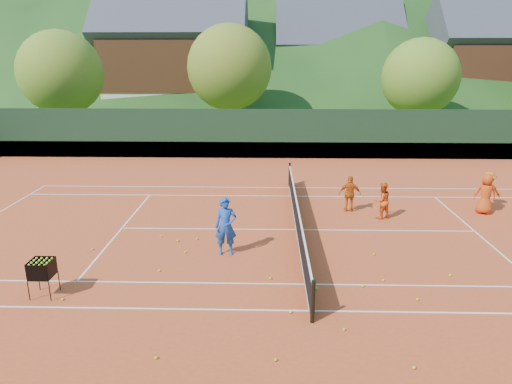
{
  "coord_description": "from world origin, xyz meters",
  "views": [
    {
      "loc": [
        -1.09,
        -15.48,
        6.1
      ],
      "look_at": [
        -1.48,
        0.0,
        1.44
      ],
      "focal_mm": 32.0,
      "sensor_mm": 36.0,
      "label": 1
    }
  ],
  "objects_px": {
    "coach": "(226,226)",
    "tennis_net": "(297,217)",
    "ball_hopper": "(42,269)",
    "student_c": "(486,194)",
    "chalet_left": "(176,60)",
    "chalet_mid": "(336,66)",
    "student_d": "(487,190)",
    "student_b": "(350,194)",
    "chalet_right": "(490,64)",
    "student_a": "(382,201)"
  },
  "relations": [
    {
      "from": "coach",
      "to": "tennis_net",
      "type": "height_order",
      "value": "coach"
    },
    {
      "from": "tennis_net",
      "to": "ball_hopper",
      "type": "xyz_separation_m",
      "value": [
        -6.93,
        -4.89,
        0.25
      ]
    },
    {
      "from": "student_c",
      "to": "chalet_left",
      "type": "bearing_deg",
      "value": -44.13
    },
    {
      "from": "coach",
      "to": "chalet_mid",
      "type": "height_order",
      "value": "chalet_mid"
    },
    {
      "from": "chalet_left",
      "to": "chalet_mid",
      "type": "height_order",
      "value": "chalet_left"
    },
    {
      "from": "student_d",
      "to": "chalet_mid",
      "type": "bearing_deg",
      "value": -67.04
    },
    {
      "from": "student_b",
      "to": "ball_hopper",
      "type": "xyz_separation_m",
      "value": [
        -9.17,
        -6.99,
        0.01
      ]
    },
    {
      "from": "student_d",
      "to": "ball_hopper",
      "type": "bearing_deg",
      "value": 46.33
    },
    {
      "from": "student_c",
      "to": "ball_hopper",
      "type": "relative_size",
      "value": 1.62
    },
    {
      "from": "coach",
      "to": "ball_hopper",
      "type": "xyz_separation_m",
      "value": [
        -4.55,
        -2.73,
        -0.19
      ]
    },
    {
      "from": "chalet_right",
      "to": "student_d",
      "type": "bearing_deg",
      "value": -113.78
    },
    {
      "from": "student_b",
      "to": "student_c",
      "type": "xyz_separation_m",
      "value": [
        5.33,
        -0.12,
        0.07
      ]
    },
    {
      "from": "student_a",
      "to": "ball_hopper",
      "type": "relative_size",
      "value": 1.43
    },
    {
      "from": "ball_hopper",
      "to": "student_a",
      "type": "bearing_deg",
      "value": 31.16
    },
    {
      "from": "chalet_mid",
      "to": "chalet_right",
      "type": "height_order",
      "value": "chalet_right"
    },
    {
      "from": "student_c",
      "to": "chalet_mid",
      "type": "distance_m",
      "value": 32.32
    },
    {
      "from": "student_b",
      "to": "ball_hopper",
      "type": "distance_m",
      "value": 11.53
    },
    {
      "from": "student_c",
      "to": "student_d",
      "type": "relative_size",
      "value": 1.06
    },
    {
      "from": "coach",
      "to": "chalet_left",
      "type": "xyz_separation_m",
      "value": [
        -7.62,
        32.16,
        4.68
      ]
    },
    {
      "from": "ball_hopper",
      "to": "student_c",
      "type": "bearing_deg",
      "value": 25.36
    },
    {
      "from": "student_c",
      "to": "tennis_net",
      "type": "bearing_deg",
      "value": 28.48
    },
    {
      "from": "student_a",
      "to": "student_c",
      "type": "bearing_deg",
      "value": 166.03
    },
    {
      "from": "student_d",
      "to": "student_a",
      "type": "bearing_deg",
      "value": 35.91
    },
    {
      "from": "chalet_right",
      "to": "tennis_net",
      "type": "bearing_deg",
      "value": -123.69
    },
    {
      "from": "student_c",
      "to": "chalet_left",
      "type": "xyz_separation_m",
      "value": [
        -17.57,
        28.01,
        4.82
      ]
    },
    {
      "from": "ball_hopper",
      "to": "chalet_right",
      "type": "bearing_deg",
      "value": 52.34
    },
    {
      "from": "chalet_mid",
      "to": "chalet_right",
      "type": "relative_size",
      "value": 1.06
    },
    {
      "from": "student_d",
      "to": "tennis_net",
      "type": "distance_m",
      "value": 8.42
    },
    {
      "from": "ball_hopper",
      "to": "chalet_right",
      "type": "distance_m",
      "value": 44.3
    },
    {
      "from": "chalet_left",
      "to": "chalet_mid",
      "type": "bearing_deg",
      "value": 14.04
    },
    {
      "from": "ball_hopper",
      "to": "student_d",
      "type": "bearing_deg",
      "value": 26.97
    },
    {
      "from": "student_c",
      "to": "chalet_mid",
      "type": "xyz_separation_m",
      "value": [
        -1.57,
        32.01,
        4.16
      ]
    },
    {
      "from": "student_b",
      "to": "student_a",
      "type": "bearing_deg",
      "value": 150.22
    },
    {
      "from": "chalet_mid",
      "to": "chalet_left",
      "type": "bearing_deg",
      "value": -165.96
    },
    {
      "from": "chalet_left",
      "to": "chalet_right",
      "type": "relative_size",
      "value": 1.16
    },
    {
      "from": "student_c",
      "to": "tennis_net",
      "type": "height_order",
      "value": "student_c"
    },
    {
      "from": "student_d",
      "to": "chalet_right",
      "type": "relative_size",
      "value": 0.13
    },
    {
      "from": "student_d",
      "to": "tennis_net",
      "type": "relative_size",
      "value": 0.13
    },
    {
      "from": "ball_hopper",
      "to": "chalet_mid",
      "type": "height_order",
      "value": "chalet_mid"
    },
    {
      "from": "student_a",
      "to": "chalet_mid",
      "type": "height_order",
      "value": "chalet_mid"
    },
    {
      "from": "student_c",
      "to": "ball_hopper",
      "type": "xyz_separation_m",
      "value": [
        -14.5,
        -6.87,
        -0.06
      ]
    },
    {
      "from": "coach",
      "to": "chalet_left",
      "type": "relative_size",
      "value": 0.14
    },
    {
      "from": "student_b",
      "to": "chalet_right",
      "type": "height_order",
      "value": "chalet_right"
    },
    {
      "from": "coach",
      "to": "student_d",
      "type": "bearing_deg",
      "value": 19.21
    },
    {
      "from": "tennis_net",
      "to": "chalet_mid",
      "type": "height_order",
      "value": "chalet_mid"
    },
    {
      "from": "student_b",
      "to": "ball_hopper",
      "type": "height_order",
      "value": "student_b"
    },
    {
      "from": "coach",
      "to": "chalet_mid",
      "type": "xyz_separation_m",
      "value": [
        8.38,
        36.16,
        4.03
      ]
    },
    {
      "from": "student_d",
      "to": "ball_hopper",
      "type": "xyz_separation_m",
      "value": [
        -14.9,
        -7.58,
        -0.02
      ]
    },
    {
      "from": "student_c",
      "to": "tennis_net",
      "type": "xyz_separation_m",
      "value": [
        -7.57,
        -1.99,
        -0.31
      ]
    },
    {
      "from": "coach",
      "to": "student_d",
      "type": "xyz_separation_m",
      "value": [
        10.35,
        4.86,
        -0.18
      ]
    }
  ]
}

